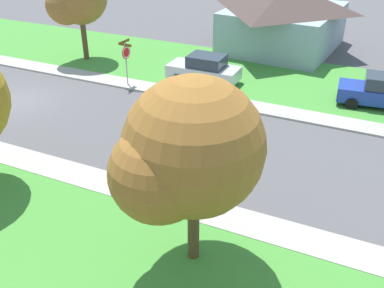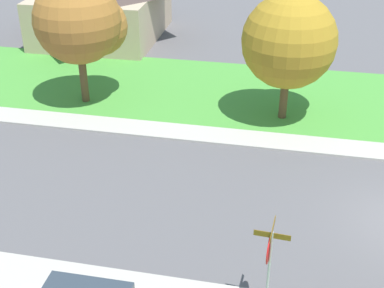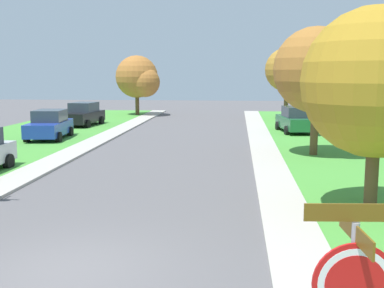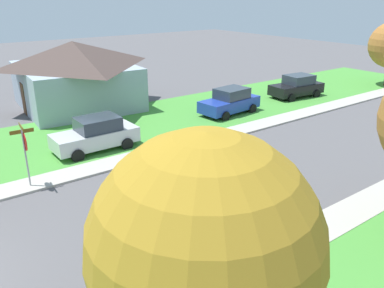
{
  "view_description": "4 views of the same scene",
  "coord_description": "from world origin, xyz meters",
  "px_view_note": "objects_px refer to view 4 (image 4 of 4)",
  "views": [
    {
      "loc": [
        16.44,
        18.36,
        10.04
      ],
      "look_at": [
        2.57,
        11.91,
        1.4
      ],
      "focal_mm": 41.48,
      "sensor_mm": 36.0,
      "label": 1
    },
    {
      "loc": [
        -14.83,
        4.24,
        10.76
      ],
      "look_at": [
        1.44,
        7.58,
        1.4
      ],
      "focal_mm": 49.04,
      "sensor_mm": 36.0,
      "label": 2
    },
    {
      "loc": [
        3.32,
        -8.83,
        3.9
      ],
      "look_at": [
        1.72,
        7.97,
        1.4
      ],
      "focal_mm": 44.92,
      "sensor_mm": 36.0,
      "label": 3
    },
    {
      "loc": [
        11.42,
        1.01,
        7.67
      ],
      "look_at": [
        -1.69,
        10.69,
        1.4
      ],
      "focal_mm": 36.82,
      "sensor_mm": 36.0,
      "label": 4
    }
  ],
  "objects_px": {
    "stop_sign_far_corner": "(25,146)",
    "car_blue_far_down_street": "(230,101)",
    "car_black_near_corner": "(297,86)",
    "car_silver_driveway_right": "(96,134)",
    "tree_sidewalk_near": "(206,262)",
    "house_left_setback": "(75,74)"
  },
  "relations": [
    {
      "from": "car_black_near_corner",
      "to": "car_blue_far_down_street",
      "type": "bearing_deg",
      "value": -87.52
    },
    {
      "from": "car_black_near_corner",
      "to": "house_left_setback",
      "type": "height_order",
      "value": "house_left_setback"
    },
    {
      "from": "stop_sign_far_corner",
      "to": "car_blue_far_down_street",
      "type": "distance_m",
      "value": 14.28
    },
    {
      "from": "tree_sidewalk_near",
      "to": "car_silver_driveway_right",
      "type": "bearing_deg",
      "value": 164.27
    },
    {
      "from": "car_black_near_corner",
      "to": "car_blue_far_down_street",
      "type": "xyz_separation_m",
      "value": [
        0.31,
        -7.21,
        0.0
      ]
    },
    {
      "from": "car_black_near_corner",
      "to": "tree_sidewalk_near",
      "type": "distance_m",
      "value": 26.17
    },
    {
      "from": "tree_sidewalk_near",
      "to": "car_black_near_corner",
      "type": "bearing_deg",
      "value": 125.83
    },
    {
      "from": "car_silver_driveway_right",
      "to": "tree_sidewalk_near",
      "type": "distance_m",
      "value": 14.9
    },
    {
      "from": "car_blue_far_down_street",
      "to": "car_silver_driveway_right",
      "type": "bearing_deg",
      "value": -85.31
    },
    {
      "from": "car_blue_far_down_street",
      "to": "tree_sidewalk_near",
      "type": "height_order",
      "value": "tree_sidewalk_near"
    },
    {
      "from": "car_black_near_corner",
      "to": "house_left_setback",
      "type": "bearing_deg",
      "value": -117.52
    },
    {
      "from": "car_silver_driveway_right",
      "to": "tree_sidewalk_near",
      "type": "relative_size",
      "value": 0.76
    },
    {
      "from": "car_black_near_corner",
      "to": "car_blue_far_down_street",
      "type": "height_order",
      "value": "same"
    },
    {
      "from": "car_silver_driveway_right",
      "to": "car_blue_far_down_street",
      "type": "relative_size",
      "value": 0.97
    },
    {
      "from": "car_silver_driveway_right",
      "to": "house_left_setback",
      "type": "height_order",
      "value": "house_left_setback"
    },
    {
      "from": "tree_sidewalk_near",
      "to": "house_left_setback",
      "type": "height_order",
      "value": "tree_sidewalk_near"
    },
    {
      "from": "stop_sign_far_corner",
      "to": "house_left_setback",
      "type": "bearing_deg",
      "value": 150.05
    },
    {
      "from": "tree_sidewalk_near",
      "to": "house_left_setback",
      "type": "bearing_deg",
      "value": 164.41
    },
    {
      "from": "stop_sign_far_corner",
      "to": "house_left_setback",
      "type": "xyz_separation_m",
      "value": [
        -11.09,
        6.39,
        0.49
      ]
    },
    {
      "from": "car_silver_driveway_right",
      "to": "car_black_near_corner",
      "type": "bearing_deg",
      "value": 93.76
    },
    {
      "from": "car_blue_far_down_street",
      "to": "house_left_setback",
      "type": "xyz_separation_m",
      "value": [
        -7.98,
        -7.51,
        1.5
      ]
    },
    {
      "from": "car_blue_far_down_street",
      "to": "stop_sign_far_corner",
      "type": "bearing_deg",
      "value": -77.37
    }
  ]
}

